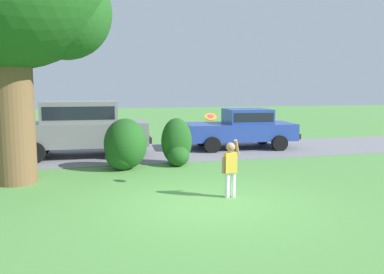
# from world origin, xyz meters

# --- Properties ---
(ground_plane) EXTENTS (80.00, 80.00, 0.00)m
(ground_plane) POSITION_xyz_m (0.00, 0.00, 0.00)
(ground_plane) COLOR #518E42
(driveway_strip) EXTENTS (28.00, 4.40, 0.02)m
(driveway_strip) POSITION_xyz_m (0.00, 6.70, 0.01)
(driveway_strip) COLOR slate
(driveway_strip) RESTS_ON ground
(shrub_near_tree) EXTENTS (1.26, 1.37, 1.49)m
(shrub_near_tree) POSITION_xyz_m (-1.26, 3.99, 0.67)
(shrub_near_tree) COLOR #1E511C
(shrub_near_tree) RESTS_ON ground
(shrub_centre_left) EXTENTS (0.96, 1.04, 1.45)m
(shrub_centre_left) POSITION_xyz_m (0.36, 4.28, 0.64)
(shrub_centre_left) COLOR #1E511C
(shrub_centre_left) RESTS_ON ground
(parked_sedan) EXTENTS (4.52, 2.33, 1.56)m
(parked_sedan) POSITION_xyz_m (3.55, 6.95, 0.85)
(parked_sedan) COLOR #28429E
(parked_sedan) RESTS_ON ground
(parked_suv) EXTENTS (4.75, 2.20, 1.92)m
(parked_suv) POSITION_xyz_m (-2.54, 6.53, 1.08)
(parked_suv) COLOR gray
(parked_suv) RESTS_ON ground
(child_thrower) EXTENTS (0.46, 0.27, 1.29)m
(child_thrower) POSITION_xyz_m (0.69, 0.34, 0.72)
(child_thrower) COLOR white
(child_thrower) RESTS_ON ground
(frisbee) EXTENTS (0.30, 0.26, 0.19)m
(frisbee) POSITION_xyz_m (0.52, 1.29, 1.70)
(frisbee) COLOR orange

